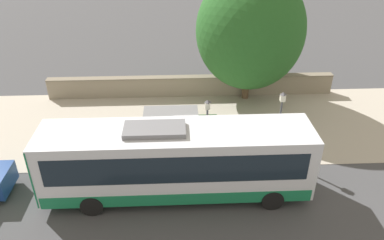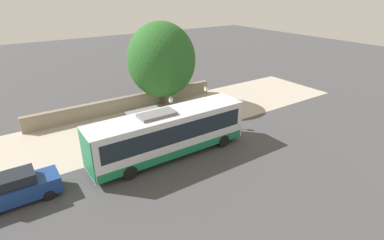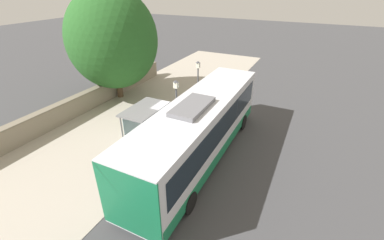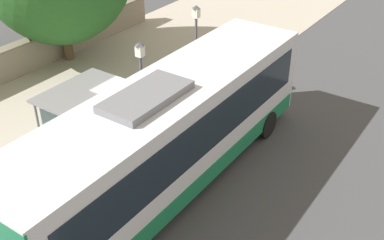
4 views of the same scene
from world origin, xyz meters
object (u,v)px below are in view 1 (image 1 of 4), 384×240
Objects in this scene: bus_shelter at (171,119)px; bench at (202,121)px; pedestrian at (274,153)px; street_lamp_far at (280,120)px; street_lamp_near at (207,127)px; shade_tree at (250,31)px; bus at (176,160)px.

bench is at bearing 141.77° from bus_shelter.
pedestrian is (1.87, 5.17, -1.09)m from bus_shelter.
street_lamp_near is at bearing -85.18° from street_lamp_far.
bus_shelter is 1.60× the size of bench.
shade_tree is (-3.96, 3.32, 4.36)m from bench.
bus_shelter reaches higher than bench.
bus is at bearing -26.62° from shade_tree.
bus_shelter is at bearing -39.31° from shade_tree.
street_lamp_far is (-0.97, 0.39, 1.38)m from pedestrian.
bus_shelter is 3.36m from bench.
street_lamp_far is 7.63m from shade_tree.
bench is at bearing -39.93° from shade_tree.
bus is 4.21× the size of bus_shelter.
shade_tree is at bearing 153.38° from bus.
shade_tree is (-9.80, 4.91, 2.93)m from bus.
street_lamp_near is at bearing 145.51° from bus.
shade_tree is (-7.51, 3.34, 2.60)m from street_lamp_near.
shade_tree reaches higher than pedestrian.
bus_shelter is at bearing -109.93° from pedestrian.
bus_shelter is 0.73× the size of street_lamp_far.
bus is 5.94m from street_lamp_far.
street_lamp_far is at bearing 49.04° from bench.
bus reaches higher than bus_shelter.
shade_tree is at bearing 140.69° from bus_shelter.
street_lamp_far is (0.90, 5.56, 0.28)m from bus_shelter.
pedestrian is at bearing 38.40° from bench.
bench is (-5.84, 1.60, -1.42)m from bus.
bench is 5.27m from street_lamp_far.
street_lamp_far is at bearing 116.13° from bus.
bench is (-4.20, -3.33, -0.48)m from pedestrian.
bus_shelter is 8.60m from shade_tree.
bus is 6.22m from bench.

